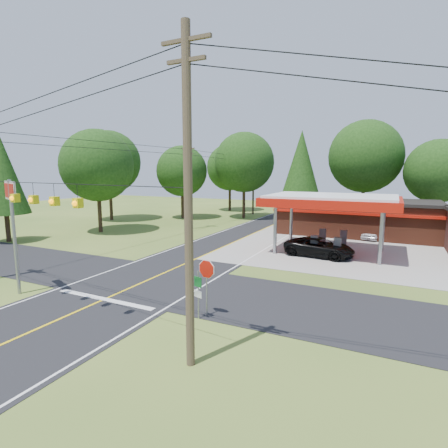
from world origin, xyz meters
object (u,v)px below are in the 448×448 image
at_px(gas_canopy, 331,202).
at_px(big_stop_sign, 12,211).
at_px(suv_car, 319,247).
at_px(sedan_car, 373,233).
at_px(octagonal_stop_sign, 207,273).

relative_size(gas_canopy, big_stop_sign, 1.66).
xyz_separation_m(gas_canopy, suv_car, (-0.50, -1.82, -3.51)).
distance_m(sedan_car, octagonal_stop_sign, 24.80).
bearing_deg(gas_canopy, octagonal_stop_sign, -100.72).
distance_m(suv_car, octagonal_stop_sign, 14.48).
height_order(sedan_car, octagonal_stop_sign, octagonal_stop_sign).
bearing_deg(suv_car, sedan_car, -13.69).
height_order(gas_canopy, sedan_car, gas_canopy).
distance_m(suv_car, sedan_car, 10.43).
bearing_deg(octagonal_stop_sign, gas_canopy, 79.28).
bearing_deg(octagonal_stop_sign, suv_car, 79.89).
distance_m(gas_canopy, suv_car, 3.98).
height_order(gas_canopy, suv_car, gas_canopy).
distance_m(gas_canopy, octagonal_stop_sign, 16.44).
bearing_deg(sedan_car, gas_canopy, -98.82).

